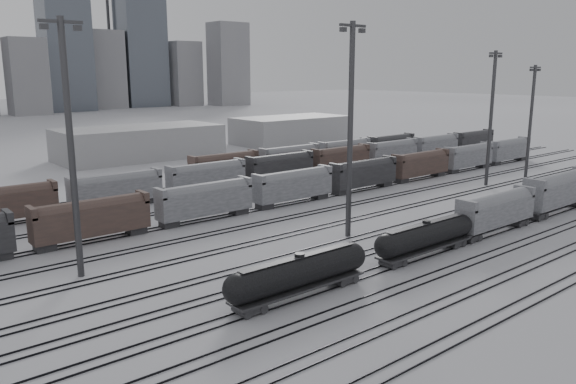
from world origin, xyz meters
TOP-DOWN VIEW (x-y plane):
  - ground at (0.00, 0.00)m, footprint 900.00×900.00m
  - tracks at (0.00, 17.50)m, footprint 220.00×71.50m
  - tank_car_a at (-17.13, 1.00)m, footprint 17.34×2.89m
  - tank_car_b at (2.73, 1.00)m, footprint 16.95×2.83m
  - hopper_car_a at (18.12, 1.00)m, footprint 15.10×3.00m
  - hopper_car_b at (36.23, 1.00)m, footprint 16.86×3.35m
  - light_mast_b at (-31.68, 20.32)m, footprint 4.32×0.69m
  - light_mast_c at (1.47, 12.69)m, footprint 4.45×0.71m
  - light_mast_d at (46.84, 19.90)m, footprint 4.08×0.65m
  - light_mast_e at (52.19, 14.84)m, footprint 3.66×0.58m
  - bg_string_near at (8.00, 32.00)m, footprint 151.00×3.00m
  - bg_string_mid at (18.00, 48.00)m, footprint 151.00×3.00m
  - bg_string_far at (35.50, 56.00)m, footprint 66.00×3.00m
  - warehouse_mid at (10.00, 95.00)m, footprint 40.00×18.00m
  - warehouse_right at (60.00, 95.00)m, footprint 35.00×18.00m
  - crane_right at (91.26, 305.00)m, footprint 42.00×1.80m

SIDE VIEW (x-z plane):
  - ground at x=0.00m, z-range 0.00..0.00m
  - tracks at x=0.00m, z-range 0.00..0.16m
  - tank_car_b at x=2.73m, z-range 0.33..4.52m
  - tank_car_a at x=-17.13m, z-range 0.34..4.62m
  - bg_string_far at x=35.50m, z-range 0.00..5.60m
  - bg_string_near at x=8.00m, z-range 0.00..5.60m
  - bg_string_mid at x=18.00m, z-range 0.00..5.60m
  - hopper_car_a at x=18.12m, z-range 0.64..6.04m
  - hopper_car_b at x=36.23m, z-range 0.71..6.74m
  - warehouse_mid at x=10.00m, z-range 0.00..8.00m
  - warehouse_right at x=60.00m, z-range 0.00..8.00m
  - light_mast_e at x=52.19m, z-range 0.70..23.54m
  - light_mast_d at x=46.84m, z-range 0.78..26.25m
  - light_mast_b at x=-31.68m, z-range 0.82..27.84m
  - light_mast_c at x=1.47m, z-range 0.85..28.67m
  - crane_right at x=91.26m, z-range 7.39..107.39m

